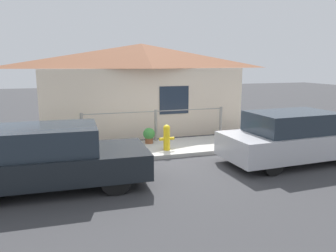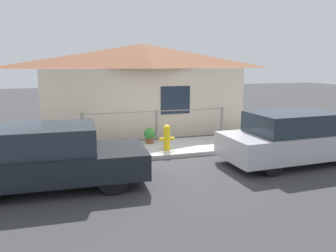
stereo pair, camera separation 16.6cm
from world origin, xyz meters
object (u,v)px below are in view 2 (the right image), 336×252
object	(u,v)px
potted_plant_near_hydrant	(150,135)
potted_plant_by_fence	(71,138)
car_right	(295,138)
car_left	(48,157)
fire_hydrant	(167,137)

from	to	relation	value
potted_plant_near_hydrant	potted_plant_by_fence	world-z (taller)	potted_plant_by_fence
potted_plant_by_fence	car_right	bearing A→B (deg)	-26.07
car_left	car_right	bearing A→B (deg)	1.94
car_left	car_right	xyz separation A→B (m)	(6.33, -0.00, -0.00)
car_right	potted_plant_by_fence	world-z (taller)	car_right
car_left	potted_plant_near_hydrant	distance (m)	4.11
car_right	potted_plant_near_hydrant	distance (m)	4.41
car_left	car_right	world-z (taller)	car_right
potted_plant_by_fence	car_left	bearing A→B (deg)	-99.90
car_left	potted_plant_near_hydrant	size ratio (longest dim) A/B	8.23
potted_plant_by_fence	fire_hydrant	bearing A→B (deg)	-19.80
car_left	potted_plant_by_fence	size ratio (longest dim) A/B	6.78
fire_hydrant	potted_plant_by_fence	size ratio (longest dim) A/B	1.25
potted_plant_by_fence	potted_plant_near_hydrant	bearing A→B (deg)	-0.32
car_left	fire_hydrant	bearing A→B (deg)	31.65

